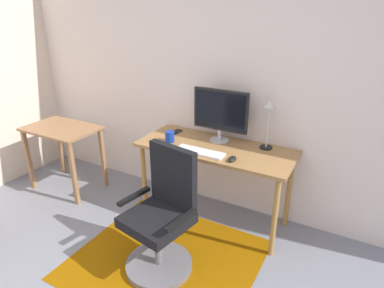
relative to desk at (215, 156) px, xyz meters
The scene contains 11 objects.
wall_back 0.74m from the desk, 68.03° to the left, with size 6.00×0.10×2.60m, color beige.
area_rug 0.98m from the desk, 97.43° to the right, with size 1.43×1.28×0.01m, color #844B03.
desk is the anchor object (origin of this frame).
monitor 0.39m from the desk, 100.57° to the left, with size 0.52×0.18×0.48m.
keyboard 0.21m from the desk, 108.84° to the right, with size 0.43×0.13×0.02m, color white.
computer_mouse 0.32m from the desk, 38.55° to the right, with size 0.06×0.10×0.03m, color black.
coffee_cup 0.45m from the desk, 167.41° to the right, with size 0.08×0.08×0.10m, color #12319A.
cell_phone 0.52m from the desk, 164.64° to the left, with size 0.07×0.14×0.01m, color black.
desk_lamp 0.58m from the desk, 24.99° to the left, with size 0.11×0.11×0.44m.
office_chair 0.81m from the desk, 96.25° to the right, with size 0.57×0.53×0.99m.
side_table 1.71m from the desk, behind, with size 0.77×0.51×0.72m.
Camera 1 is at (0.98, -0.63, 1.94)m, focal length 31.06 mm.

